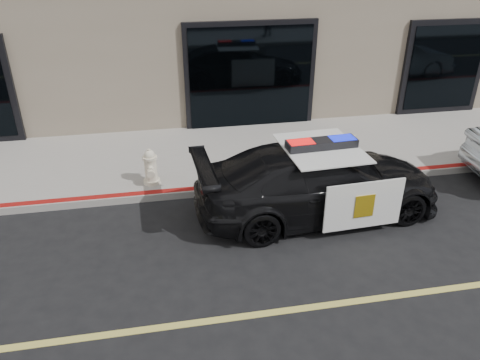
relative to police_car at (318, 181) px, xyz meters
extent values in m
plane|color=black|center=(0.62, -2.49, -0.68)|extent=(120.00, 120.00, 0.00)
cube|color=gray|center=(0.62, 2.76, -0.61)|extent=(60.00, 3.50, 0.15)
imported|color=black|center=(0.00, 0.00, -0.01)|extent=(2.37, 4.83, 1.34)
cube|color=white|center=(0.49, -0.94, -0.03)|extent=(1.43, 0.11, 0.90)
cube|color=white|center=(0.39, 0.99, -0.03)|extent=(1.43, 0.11, 0.90)
cube|color=white|center=(0.00, 0.00, 0.68)|extent=(1.43, 1.68, 0.02)
cube|color=gold|center=(0.50, -0.97, -0.03)|extent=(0.36, 0.03, 0.43)
cube|color=black|center=(0.00, 0.00, 0.75)|extent=(1.30, 0.40, 0.16)
cube|color=red|center=(-0.39, -0.02, 0.77)|extent=(0.46, 0.31, 0.15)
cube|color=#0C19CC|center=(0.39, 0.02, 0.77)|extent=(0.46, 0.31, 0.15)
cylinder|color=#F4EAC9|center=(-3.09, 1.50, -0.49)|extent=(0.35, 0.35, 0.08)
cylinder|color=#F4EAC9|center=(-3.09, 1.50, -0.21)|extent=(0.25, 0.25, 0.48)
cylinder|color=#F4EAC9|center=(-3.09, 1.50, 0.05)|extent=(0.30, 0.30, 0.06)
sphere|color=#F4EAC9|center=(-3.09, 1.50, 0.11)|extent=(0.22, 0.22, 0.22)
cylinder|color=#F4EAC9|center=(-3.09, 1.50, 0.21)|extent=(0.07, 0.07, 0.07)
cylinder|color=#F4EAC9|center=(-3.09, 1.66, -0.14)|extent=(0.13, 0.12, 0.13)
cylinder|color=#F4EAC9|center=(-3.09, 1.33, -0.14)|extent=(0.13, 0.12, 0.13)
cylinder|color=#F4EAC9|center=(-3.09, 1.31, -0.21)|extent=(0.16, 0.14, 0.16)
camera|label=1|loc=(-2.85, -7.31, 4.11)|focal=35.00mm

